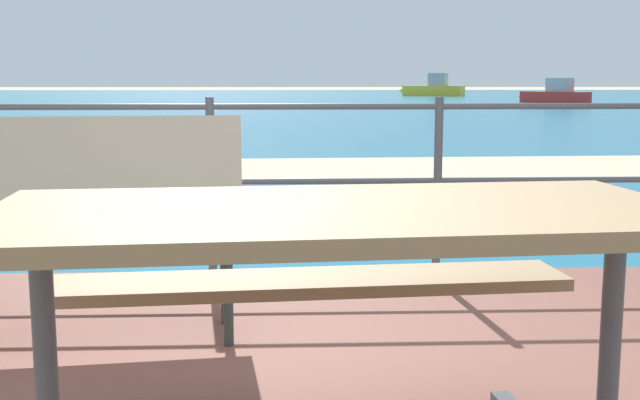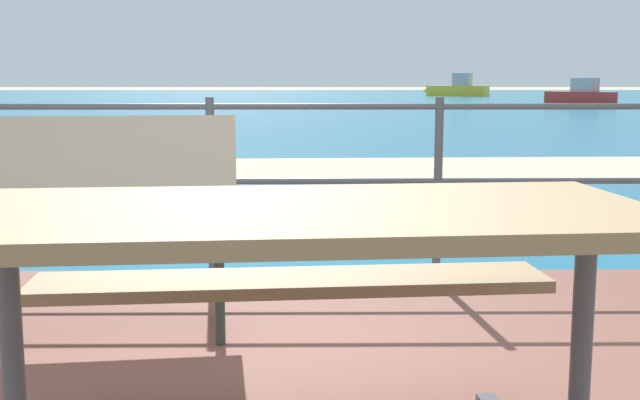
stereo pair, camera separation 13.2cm
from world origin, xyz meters
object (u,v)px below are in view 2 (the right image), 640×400
park_bench (45,206)px  boat_mid (457,89)px  boat_near (579,95)px  picnic_table (307,291)px

park_bench → boat_mid: (11.04, 51.31, -0.10)m
boat_near → picnic_table: bearing=129.6°
picnic_table → boat_mid: (9.96, 52.81, -0.14)m
picnic_table → boat_mid: bearing=74.5°
picnic_table → boat_near: bearing=65.8°
picnic_table → boat_near: 38.23m
picnic_table → park_bench: park_bench is taller
picnic_table → boat_near: boat_near is taller
picnic_table → park_bench: (-1.08, 1.50, -0.04)m
boat_near → boat_mid: size_ratio=0.86×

